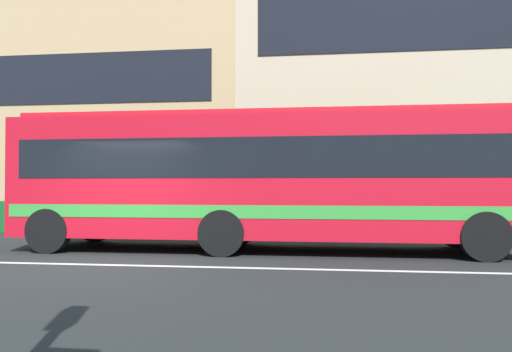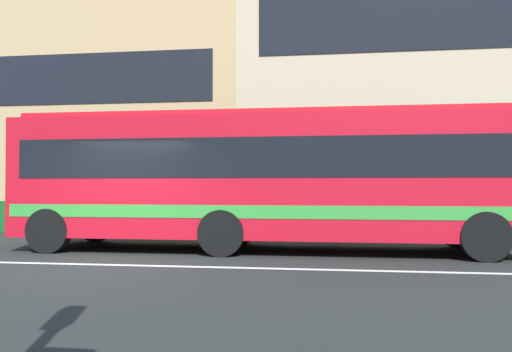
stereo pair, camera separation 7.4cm
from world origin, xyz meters
TOP-DOWN VIEW (x-y plane):
  - ground_plane at (0.00, 0.00)m, footprint 160.00×160.00m
  - lane_centre_line at (0.00, 0.00)m, footprint 60.00×0.16m
  - hedge_row_far at (3.20, 6.71)m, footprint 19.60×1.10m
  - apartment_block_left at (-10.13, 13.47)m, footprint 22.36×8.12m
  - apartment_block_right at (11.76, 13.47)m, footprint 21.43×8.12m
  - transit_bus at (2.87, 2.66)m, footprint 11.38×2.70m

SIDE VIEW (x-z plane):
  - ground_plane at x=0.00m, z-range 0.00..0.00m
  - lane_centre_line at x=0.00m, z-range 0.00..0.01m
  - hedge_row_far at x=3.20m, z-range 0.00..1.00m
  - transit_bus at x=2.87m, z-range 0.16..3.35m
  - apartment_block_left at x=-10.13m, z-range 0.00..9.81m
  - apartment_block_right at x=11.76m, z-range 0.00..13.17m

